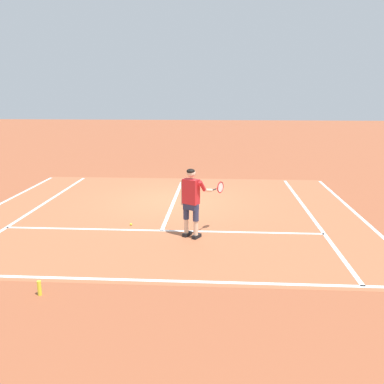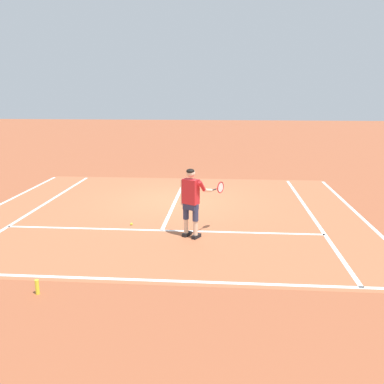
{
  "view_description": "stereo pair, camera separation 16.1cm",
  "coord_description": "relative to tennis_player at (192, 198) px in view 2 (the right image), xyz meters",
  "views": [
    {
      "loc": [
        1.41,
        -13.08,
        3.47
      ],
      "look_at": [
        0.78,
        -3.11,
        1.05
      ],
      "focal_mm": 38.7,
      "sensor_mm": 36.0,
      "label": 1
    },
    {
      "loc": [
        1.57,
        -13.07,
        3.47
      ],
      "look_at": [
        0.78,
        -3.11,
        1.05
      ],
      "focal_mm": 38.7,
      "sensor_mm": 36.0,
      "label": 2
    }
  ],
  "objects": [
    {
      "name": "ground_plane",
      "position": [
        -0.8,
        3.49,
        -0.99
      ],
      "size": [
        80.0,
        80.0,
        0.0
      ],
      "primitive_type": "plane",
      "color": "#9E5133"
    },
    {
      "name": "court_inner_surface",
      "position": [
        -0.8,
        2.19,
        -0.99
      ],
      "size": [
        10.98,
        9.69,
        0.0
      ],
      "primitive_type": "cube",
      "color": "#B2603D",
      "rests_on": "ground"
    },
    {
      "name": "line_baseline",
      "position": [
        -0.8,
        -2.45,
        -0.99
      ],
      "size": [
        10.98,
        0.1,
        0.01
      ],
      "primitive_type": "cube",
      "color": "white",
      "rests_on": "ground"
    },
    {
      "name": "line_service",
      "position": [
        -0.8,
        0.44,
        -0.99
      ],
      "size": [
        8.23,
        0.1,
        0.01
      ],
      "primitive_type": "cube",
      "color": "white",
      "rests_on": "ground"
    },
    {
      "name": "line_centre_service",
      "position": [
        -0.8,
        3.64,
        -0.99
      ],
      "size": [
        0.1,
        6.4,
        0.01
      ],
      "primitive_type": "cube",
      "color": "white",
      "rests_on": "ground"
    },
    {
      "name": "line_singles_left",
      "position": [
        -4.92,
        2.19,
        -0.99
      ],
      "size": [
        0.1,
        9.29,
        0.01
      ],
      "primitive_type": "cube",
      "color": "white",
      "rests_on": "ground"
    },
    {
      "name": "line_singles_right",
      "position": [
        3.31,
        2.19,
        -0.99
      ],
      "size": [
        0.1,
        9.29,
        0.01
      ],
      "primitive_type": "cube",
      "color": "white",
      "rests_on": "ground"
    },
    {
      "name": "line_doubles_right",
      "position": [
        4.69,
        2.19,
        -0.99
      ],
      "size": [
        0.1,
        9.29,
        0.01
      ],
      "primitive_type": "cube",
      "color": "white",
      "rests_on": "ground"
    },
    {
      "name": "tennis_player",
      "position": [
        0.0,
        0.0,
        0.0
      ],
      "size": [
        1.04,
        0.91,
        1.71
      ],
      "color": "black",
      "rests_on": "ground"
    },
    {
      "name": "tennis_ball_near_feet",
      "position": [
        -1.68,
        0.81,
        -0.96
      ],
      "size": [
        0.07,
        0.07,
        0.07
      ],
      "primitive_type": "sphere",
      "color": "#CCE02D",
      "rests_on": "ground"
    },
    {
      "name": "water_bottle",
      "position": [
        -2.48,
        -3.14,
        -0.85
      ],
      "size": [
        0.07,
        0.07,
        0.27
      ],
      "primitive_type": "cylinder",
      "color": "yellow",
      "rests_on": "ground"
    }
  ]
}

